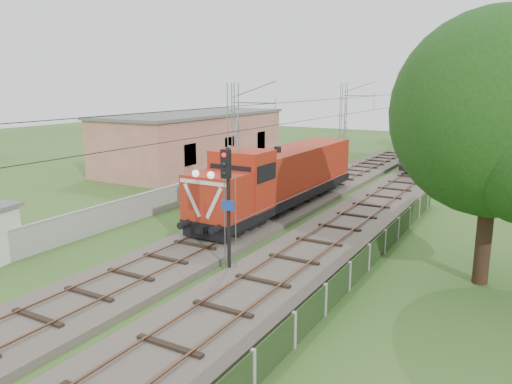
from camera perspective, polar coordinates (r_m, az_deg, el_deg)
The scene contains 12 objects.
ground at distance 21.77m, azimuth -12.89°, elevation -9.48°, with size 140.00×140.00×0.00m, color #2D5720.
track_main at distance 26.95m, azimuth -2.81°, elevation -4.48°, with size 4.20×70.00×0.45m.
track_side at distance 36.68m, azimuth 14.97°, elevation -0.34°, with size 4.20×80.00×0.45m.
catenary at distance 31.84m, azimuth -2.52°, elevation 5.25°, with size 3.31×70.00×8.00m.
boundary_wall at distance 34.40m, azimuth -7.49°, elevation 0.11°, with size 0.25×40.00×1.50m, color #9E9E99.
station_building at distance 48.62m, azimuth -7.02°, elevation 5.95°, with size 8.40×20.40×5.22m.
fence at distance 20.09m, azimuth 10.60°, elevation -9.44°, with size 0.12×32.00×1.20m.
locomotive at distance 31.37m, azimuth 2.86°, elevation 1.78°, with size 2.99×17.05×4.33m.
coach_rake at distance 86.00m, azimuth 23.94°, elevation 7.60°, with size 2.86×85.41×3.31m.
signal_post at distance 20.48m, azimuth -3.32°, elevation 0.35°, with size 0.60×0.47×5.43m.
tree_a at distance 21.20m, azimuth 26.04°, elevation 7.81°, with size 8.36×7.96×10.84m.
tree_c at distance 46.71m, azimuth 27.10°, elevation 7.70°, with size 6.52×6.21×8.46m.
Camera 1 is at (13.92, -14.71, 7.99)m, focal length 35.00 mm.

